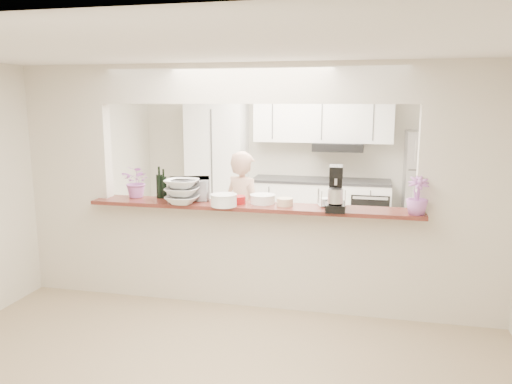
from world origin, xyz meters
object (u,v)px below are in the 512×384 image
(toaster_oven, at_px, (189,189))
(refrigerator, at_px, (430,190))
(person, at_px, (244,215))
(stand_mixer, at_px, (335,190))

(toaster_oven, bearing_deg, refrigerator, 24.47)
(refrigerator, bearing_deg, toaster_oven, -136.61)
(refrigerator, bearing_deg, person, -141.74)
(refrigerator, relative_size, toaster_oven, 4.02)
(refrigerator, bearing_deg, stand_mixer, -113.32)
(refrigerator, distance_m, stand_mixer, 3.06)
(toaster_oven, xyz_separation_m, stand_mixer, (1.55, -0.19, 0.08))
(refrigerator, height_order, stand_mixer, refrigerator)
(stand_mixer, distance_m, person, 1.57)
(refrigerator, height_order, person, refrigerator)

